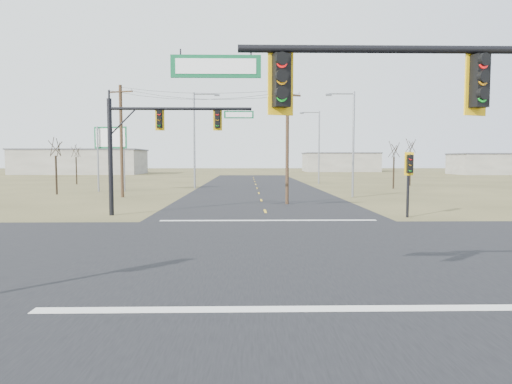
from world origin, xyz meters
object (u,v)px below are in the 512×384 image
(streetlight_b, at_px, (317,143))
(bare_tree_b, at_px, (76,150))
(mast_arm_near, at_px, (476,103))
(utility_pole_far, at_px, (121,140))
(bare_tree_a, at_px, (55,146))
(bare_tree_d, at_px, (411,146))
(streetlight_c, at_px, (196,135))
(highway_sign, at_px, (111,146))
(bare_tree_c, at_px, (394,149))
(pedestal_signal_ne, at_px, (409,169))
(streetlight_a, at_px, (351,138))
(mast_arm_far, at_px, (159,131))
(utility_pole_near, at_px, (287,144))

(streetlight_b, bearing_deg, bare_tree_b, 163.05)
(mast_arm_near, bearing_deg, streetlight_b, 65.47)
(bare_tree_b, bearing_deg, utility_pole_far, -60.62)
(streetlight_b, bearing_deg, bare_tree_a, -164.94)
(bare_tree_b, distance_m, bare_tree_d, 44.48)
(streetlight_c, bearing_deg, bare_tree_d, -2.37)
(highway_sign, distance_m, bare_tree_a, 5.72)
(bare_tree_b, relative_size, bare_tree_c, 0.99)
(bare_tree_d, bearing_deg, bare_tree_a, -160.70)
(pedestal_signal_ne, height_order, bare_tree_c, bare_tree_c)
(mast_arm_near, bearing_deg, streetlight_a, 62.46)
(streetlight_b, bearing_deg, streetlight_a, -109.32)
(bare_tree_a, distance_m, bare_tree_c, 36.44)
(mast_arm_far, bearing_deg, bare_tree_b, 103.28)
(mast_arm_far, xyz_separation_m, streetlight_a, (14.65, 12.99, 0.19))
(highway_sign, height_order, streetlight_c, streetlight_c)
(streetlight_b, height_order, bare_tree_a, streetlight_b)
(highway_sign, distance_m, bare_tree_b, 16.49)
(streetlight_a, bearing_deg, pedestal_signal_ne, -99.72)
(pedestal_signal_ne, height_order, utility_pole_far, utility_pole_far)
(streetlight_a, distance_m, bare_tree_a, 28.13)
(mast_arm_far, height_order, streetlight_a, streetlight_a)
(bare_tree_b, bearing_deg, highway_sign, -57.60)
(mast_arm_near, height_order, bare_tree_c, mast_arm_near)
(utility_pole_near, bearing_deg, bare_tree_d, 53.17)
(mast_arm_near, distance_m, utility_pole_far, 35.70)
(utility_pole_far, bearing_deg, bare_tree_d, 28.16)
(mast_arm_near, distance_m, bare_tree_d, 51.93)
(highway_sign, relative_size, bare_tree_d, 1.06)
(utility_pole_far, xyz_separation_m, streetlight_c, (5.32, 12.56, 1.10))
(streetlight_c, height_order, bare_tree_d, streetlight_c)
(mast_arm_near, height_order, streetlight_c, streetlight_c)
(utility_pole_near, relative_size, streetlight_c, 0.79)
(utility_pole_near, relative_size, streetlight_b, 0.87)
(streetlight_b, height_order, bare_tree_d, streetlight_b)
(streetlight_a, height_order, streetlight_b, streetlight_b)
(mast_arm_far, bearing_deg, bare_tree_a, 114.21)
(pedestal_signal_ne, bearing_deg, utility_pole_near, 123.35)
(utility_pole_near, bearing_deg, utility_pole_far, 154.56)
(streetlight_b, height_order, bare_tree_c, streetlight_b)
(mast_arm_near, height_order, streetlight_b, streetlight_b)
(pedestal_signal_ne, height_order, highway_sign, highway_sign)
(utility_pole_far, bearing_deg, bare_tree_c, 21.90)
(mast_arm_far, bearing_deg, bare_tree_c, 33.78)
(utility_pole_near, xyz_separation_m, bare_tree_d, (18.04, 24.09, 0.58))
(streetlight_c, bearing_deg, mast_arm_near, -88.98)
(streetlight_a, height_order, bare_tree_d, streetlight_a)
(utility_pole_far, distance_m, bare_tree_c, 30.47)
(utility_pole_far, distance_m, highway_sign, 8.00)
(utility_pole_near, bearing_deg, mast_arm_near, -86.33)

